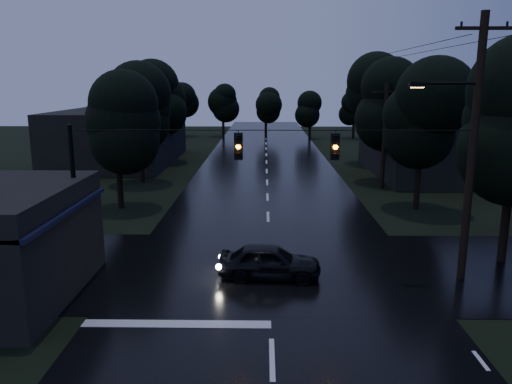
{
  "coord_description": "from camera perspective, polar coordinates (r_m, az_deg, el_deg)",
  "views": [
    {
      "loc": [
        -0.25,
        -7.52,
        7.53
      ],
      "look_at": [
        -0.59,
        13.95,
        2.8
      ],
      "focal_mm": 35.0,
      "sensor_mm": 36.0,
      "label": 1
    }
  ],
  "objects": [
    {
      "name": "anchor_pole_left",
      "position": [
        20.4,
        -19.94,
        -1.17
      ],
      "size": [
        0.18,
        0.18,
        6.0
      ],
      "primitive_type": "cylinder",
      "color": "black",
      "rests_on": "ground"
    },
    {
      "name": "tree_left_c",
      "position": [
        48.58,
        -11.09,
        10.38
      ],
      "size": [
        4.48,
        4.48,
        9.44
      ],
      "color": "black",
      "rests_on": "ground"
    },
    {
      "name": "tree_left_a",
      "position": [
        30.88,
        -15.7,
        7.72
      ],
      "size": [
        3.92,
        3.92,
        8.26
      ],
      "color": "black",
      "rests_on": "ground"
    },
    {
      "name": "main_road",
      "position": [
        38.27,
        1.27,
        1.07
      ],
      "size": [
        12.0,
        120.0,
        0.02
      ],
      "primitive_type": "cube",
      "color": "black",
      "rests_on": "ground"
    },
    {
      "name": "cross_street",
      "position": [
        20.93,
        1.55,
        -8.68
      ],
      "size": [
        60.0,
        9.0,
        0.02
      ],
      "primitive_type": "cube",
      "color": "black",
      "rests_on": "ground"
    },
    {
      "name": "tree_left_b",
      "position": [
        38.72,
        -13.24,
        9.27
      ],
      "size": [
        4.2,
        4.2,
        8.85
      ],
      "color": "black",
      "rests_on": "ground"
    },
    {
      "name": "building_far_left",
      "position": [
        49.73,
        -15.23,
        6.18
      ],
      "size": [
        10.0,
        16.0,
        5.0
      ],
      "primitive_type": "cube",
      "color": "black",
      "rests_on": "ground"
    },
    {
      "name": "tree_right_a",
      "position": [
        30.99,
        18.47,
        8.25
      ],
      "size": [
        4.2,
        4.2,
        8.85
      ],
      "color": "black",
      "rests_on": "ground"
    },
    {
      "name": "tree_right_b",
      "position": [
        38.82,
        15.84,
        9.69
      ],
      "size": [
        4.48,
        4.48,
        9.44
      ],
      "color": "black",
      "rests_on": "ground"
    },
    {
      "name": "span_signals",
      "position": [
        18.67,
        3.39,
        5.36
      ],
      "size": [
        15.0,
        0.37,
        1.12
      ],
      "color": "black",
      "rests_on": "ground"
    },
    {
      "name": "building_far_right",
      "position": [
        44.22,
        19.78,
        4.77
      ],
      "size": [
        10.0,
        14.0,
        4.4
      ],
      "primitive_type": "cube",
      "color": "black",
      "rests_on": "ground"
    },
    {
      "name": "tree_right_c",
      "position": [
        48.67,
        13.56,
        10.72
      ],
      "size": [
        4.76,
        4.76,
        10.03
      ],
      "color": "black",
      "rests_on": "ground"
    },
    {
      "name": "car",
      "position": [
        19.71,
        1.6,
        -7.93
      ],
      "size": [
        4.07,
        1.85,
        1.36
      ],
      "primitive_type": "imported",
      "rotation": [
        0.0,
        0.0,
        1.51
      ],
      "color": "black",
      "rests_on": "ground"
    },
    {
      "name": "utility_pole_main",
      "position": [
        20.17,
        23.31,
        4.94
      ],
      "size": [
        3.5,
        0.3,
        10.0
      ],
      "color": "black",
      "rests_on": "ground"
    },
    {
      "name": "utility_pole_far",
      "position": [
        36.72,
        14.47,
        6.32
      ],
      "size": [
        2.0,
        0.3,
        7.5
      ],
      "color": "black",
      "rests_on": "ground"
    }
  ]
}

